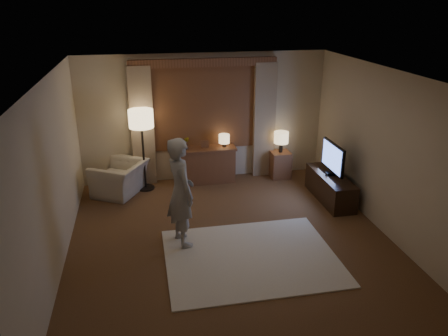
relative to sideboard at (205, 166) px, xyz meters
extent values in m
cube|color=brown|center=(0.03, -2.50, -0.36)|extent=(5.00, 5.50, 0.02)
cube|color=silver|center=(0.03, -2.50, 2.26)|extent=(5.00, 5.50, 0.02)
cube|color=beige|center=(0.03, 0.26, 0.95)|extent=(5.00, 0.02, 2.60)
cube|color=beige|center=(0.03, -5.26, 0.95)|extent=(5.00, 0.02, 2.60)
cube|color=beige|center=(-2.48, -2.50, 0.95)|extent=(0.02, 5.50, 2.60)
cube|color=beige|center=(2.54, -2.50, 0.95)|extent=(0.02, 5.50, 2.60)
cube|color=black|center=(0.03, 0.23, 1.20)|extent=(2.00, 0.01, 1.70)
cube|color=brown|center=(0.03, 0.22, 1.20)|extent=(2.08, 0.04, 1.78)
cube|color=tan|center=(-1.22, 0.15, 0.85)|extent=(0.45, 0.12, 2.40)
cube|color=tan|center=(1.28, 0.15, 0.85)|extent=(0.45, 0.12, 2.40)
cube|color=brown|center=(0.03, 0.17, 2.07)|extent=(2.90, 0.14, 0.16)
cube|color=#EDE5C7|center=(0.22, -2.97, -0.34)|extent=(2.50, 2.00, 0.02)
cube|color=brown|center=(0.00, 0.00, 0.00)|extent=(1.20, 0.40, 0.70)
cube|color=brown|center=(0.00, 0.00, 0.45)|extent=(0.16, 0.02, 0.20)
imported|color=#999999|center=(-0.40, 0.00, 0.50)|extent=(0.16, 0.13, 0.30)
cylinder|color=black|center=(0.40, 0.00, 0.41)|extent=(0.08, 0.08, 0.12)
cylinder|color=#F6D193|center=(0.40, 0.00, 0.56)|extent=(0.22, 0.22, 0.18)
cylinder|color=black|center=(-1.23, -0.13, -0.33)|extent=(0.34, 0.34, 0.03)
cylinder|color=black|center=(-1.23, -0.13, 0.29)|extent=(0.04, 0.04, 1.29)
cylinder|color=#F6D193|center=(-1.23, -0.13, 1.10)|extent=(0.47, 0.47, 0.34)
imported|color=beige|center=(-1.72, -0.26, -0.04)|extent=(1.21, 1.25, 0.63)
cube|color=brown|center=(1.60, -0.05, -0.07)|extent=(0.40, 0.40, 0.56)
cylinder|color=black|center=(1.60, -0.05, 0.31)|extent=(0.08, 0.08, 0.20)
cylinder|color=#F6D193|center=(1.60, -0.05, 0.53)|extent=(0.30, 0.30, 0.24)
cube|color=black|center=(2.18, -1.32, -0.10)|extent=(0.45, 1.40, 0.50)
cube|color=black|center=(2.18, -1.32, 0.18)|extent=(0.21, 0.10, 0.06)
cube|color=black|center=(2.18, -1.32, 0.51)|extent=(0.05, 0.86, 0.52)
cube|color=#5373E2|center=(2.15, -1.32, 0.51)|extent=(0.00, 0.80, 0.47)
imported|color=#B9B4AA|center=(-0.73, -2.36, 0.52)|extent=(0.56, 0.71, 1.71)
camera|label=1|loc=(-1.23, -8.32, 3.24)|focal=35.00mm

